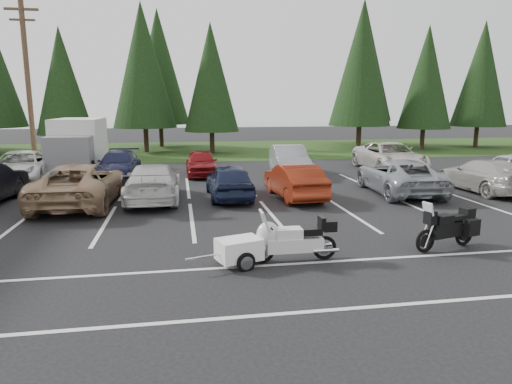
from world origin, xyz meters
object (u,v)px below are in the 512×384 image
(box_truck, at_px, (76,146))
(adventure_motorcycle, at_px, (446,224))
(car_far_2, at_px, (201,163))
(car_far_3, at_px, (289,161))
(cargo_trailer, at_px, (239,252))
(car_near_2, at_px, (80,184))
(car_far_0, at_px, (21,167))
(car_far_1, at_px, (119,164))
(car_near_4, at_px, (229,181))
(touring_motorcycle, at_px, (294,235))
(car_near_5, at_px, (294,181))
(car_far_4, at_px, (390,157))
(car_near_6, at_px, (399,176))
(utility_pole, at_px, (28,84))
(car_near_7, at_px, (484,175))
(car_near_3, at_px, (153,182))

(box_truck, distance_m, adventure_motorcycle, 19.77)
(car_far_2, bearing_deg, adventure_motorcycle, -67.69)
(car_far_3, relative_size, cargo_trailer, 3.28)
(car_near_2, relative_size, car_far_2, 1.44)
(car_far_0, xyz_separation_m, car_far_1, (4.47, 0.49, -0.06))
(car_near_4, bearing_deg, cargo_trailer, 84.52)
(touring_motorcycle, bearing_deg, car_near_5, 76.00)
(car_far_0, distance_m, car_far_2, 8.68)
(adventure_motorcycle, bearing_deg, car_far_2, 96.74)
(car_far_4, xyz_separation_m, adventure_motorcycle, (-4.94, -13.46, -0.13))
(car_far_1, height_order, car_far_3, car_far_3)
(touring_motorcycle, bearing_deg, car_near_4, 95.58)
(car_near_6, relative_size, touring_motorcycle, 2.23)
(car_near_2, distance_m, car_far_3, 10.94)
(utility_pole, distance_m, car_near_5, 14.96)
(car_near_5, xyz_separation_m, car_near_6, (4.59, 0.26, 0.03))
(car_near_5, height_order, car_near_6, car_near_6)
(car_near_5, height_order, car_far_2, car_near_5)
(cargo_trailer, bearing_deg, car_far_2, 73.19)
(car_far_3, bearing_deg, box_truck, 171.04)
(car_near_2, distance_m, car_far_1, 6.43)
(car_near_4, height_order, car_far_1, car_near_4)
(car_near_6, bearing_deg, car_far_2, -34.28)
(touring_motorcycle, distance_m, cargo_trailer, 1.37)
(utility_pole, distance_m, car_near_2, 9.65)
(cargo_trailer, bearing_deg, box_truck, 95.60)
(box_truck, xyz_separation_m, car_far_2, (6.61, -2.03, -0.78))
(car_near_6, xyz_separation_m, car_far_3, (-3.38, 5.52, 0.05))
(car_near_5, height_order, touring_motorcycle, car_near_5)
(cargo_trailer, bearing_deg, touring_motorcycle, -13.79)
(car_near_5, relative_size, car_far_1, 0.91)
(utility_pole, height_order, car_near_5, utility_pole)
(car_near_2, relative_size, car_far_1, 1.22)
(utility_pole, distance_m, car_near_7, 22.20)
(car_near_7, xyz_separation_m, adventure_motorcycle, (-6.10, -6.96, -0.03))
(car_near_3, relative_size, car_far_4, 0.88)
(car_near_4, xyz_separation_m, car_near_6, (7.14, -0.15, 0.03))
(car_near_5, relative_size, car_near_7, 0.88)
(car_near_2, bearing_deg, car_near_5, -178.25)
(car_far_0, distance_m, touring_motorcycle, 16.70)
(car_near_7, distance_m, car_far_0, 21.22)
(car_near_6, height_order, car_far_0, car_far_0)
(car_near_3, height_order, touring_motorcycle, car_near_3)
(car_far_1, bearing_deg, car_near_6, -25.28)
(car_near_5, bearing_deg, utility_pole, -37.88)
(car_far_4, xyz_separation_m, touring_motorcycle, (-9.04, -13.72, -0.15))
(car_far_0, xyz_separation_m, car_far_4, (19.18, 0.46, 0.06))
(box_truck, xyz_separation_m, car_near_5, (9.95, -8.57, -0.76))
(car_near_3, bearing_deg, car_far_0, -40.15)
(car_far_3, bearing_deg, utility_pole, 175.20)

